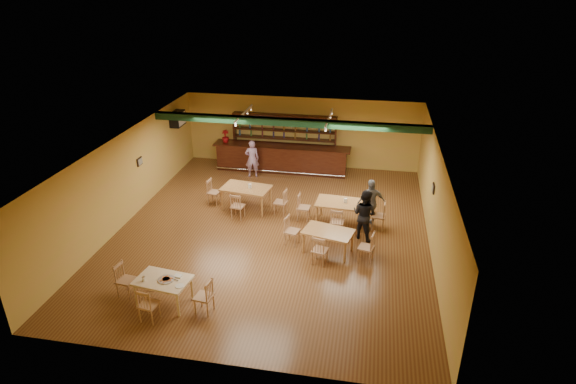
% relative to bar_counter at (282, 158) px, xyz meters
% --- Properties ---
extents(floor, '(12.00, 12.00, 0.00)m').
position_rel_bar_counter_xyz_m(floor, '(0.71, -5.15, -0.56)').
color(floor, brown).
rests_on(floor, ground).
extents(ceiling_beam, '(10.00, 0.30, 0.25)m').
position_rel_bar_counter_xyz_m(ceiling_beam, '(0.71, -2.35, 2.31)').
color(ceiling_beam, '#103219').
rests_on(ceiling_beam, ceiling).
extents(track_rail_left, '(0.05, 2.50, 0.05)m').
position_rel_bar_counter_xyz_m(track_rail_left, '(-1.09, -1.75, 2.38)').
color(track_rail_left, white).
rests_on(track_rail_left, ceiling).
extents(track_rail_right, '(0.05, 2.50, 0.05)m').
position_rel_bar_counter_xyz_m(track_rail_right, '(2.11, -1.75, 2.38)').
color(track_rail_right, white).
rests_on(track_rail_right, ceiling).
extents(ac_unit, '(0.34, 0.70, 0.48)m').
position_rel_bar_counter_xyz_m(ac_unit, '(-4.09, -0.95, 1.79)').
color(ac_unit, white).
rests_on(ac_unit, wall_left).
extents(picture_left, '(0.04, 0.34, 0.28)m').
position_rel_bar_counter_xyz_m(picture_left, '(-4.26, -4.15, 1.14)').
color(picture_left, black).
rests_on(picture_left, wall_left).
extents(picture_right, '(0.04, 0.34, 0.28)m').
position_rel_bar_counter_xyz_m(picture_right, '(5.68, -4.65, 1.14)').
color(picture_right, black).
rests_on(picture_right, wall_right).
extents(bar_counter, '(5.77, 0.85, 1.13)m').
position_rel_bar_counter_xyz_m(bar_counter, '(0.00, 0.00, 0.00)').
color(bar_counter, black).
rests_on(bar_counter, ground).
extents(back_bar_hutch, '(4.46, 0.40, 2.28)m').
position_rel_bar_counter_xyz_m(back_bar_hutch, '(0.00, 0.63, 0.57)').
color(back_bar_hutch, black).
rests_on(back_bar_hutch, ground).
extents(poinsettia, '(0.38, 0.38, 0.53)m').
position_rel_bar_counter_xyz_m(poinsettia, '(-2.43, 0.00, 0.83)').
color(poinsettia, maroon).
rests_on(poinsettia, bar_counter).
extents(dining_table_a, '(1.80, 1.24, 0.84)m').
position_rel_bar_counter_xyz_m(dining_table_a, '(-0.55, -3.76, -0.15)').
color(dining_table_a, '#985B36').
rests_on(dining_table_a, ground).
extents(dining_table_b, '(1.68, 1.07, 0.81)m').
position_rel_bar_counter_xyz_m(dining_table_b, '(2.84, -4.30, -0.16)').
color(dining_table_b, '#985B36').
rests_on(dining_table_b, ground).
extents(dining_table_d, '(1.63, 1.20, 0.73)m').
position_rel_bar_counter_xyz_m(dining_table_d, '(2.62, -6.17, -0.20)').
color(dining_table_d, '#985B36').
rests_on(dining_table_d, ground).
extents(near_table, '(1.46, 1.04, 0.72)m').
position_rel_bar_counter_xyz_m(near_table, '(-1.22, -9.37, -0.20)').
color(near_table, beige).
rests_on(near_table, ground).
extents(pizza_tray, '(0.43, 0.43, 0.01)m').
position_rel_bar_counter_xyz_m(pizza_tray, '(-1.13, -9.37, 0.17)').
color(pizza_tray, silver).
rests_on(pizza_tray, near_table).
extents(parmesan_shaker, '(0.08, 0.08, 0.11)m').
position_rel_bar_counter_xyz_m(parmesan_shaker, '(-1.66, -9.52, 0.21)').
color(parmesan_shaker, '#EAE5C6').
rests_on(parmesan_shaker, near_table).
extents(napkin_stack, '(0.22, 0.17, 0.03)m').
position_rel_bar_counter_xyz_m(napkin_stack, '(-0.89, -9.18, 0.17)').
color(napkin_stack, white).
rests_on(napkin_stack, near_table).
extents(pizza_server, '(0.33, 0.17, 0.00)m').
position_rel_bar_counter_xyz_m(pizza_server, '(-0.98, -9.32, 0.18)').
color(pizza_server, silver).
rests_on(pizza_server, pizza_tray).
extents(side_plate, '(0.25, 0.25, 0.01)m').
position_rel_bar_counter_xyz_m(side_plate, '(-0.69, -9.56, 0.17)').
color(side_plate, white).
rests_on(side_plate, near_table).
extents(patron_bar, '(0.65, 0.52, 1.56)m').
position_rel_bar_counter_xyz_m(patron_bar, '(-1.07, -0.83, 0.22)').
color(patron_bar, purple).
rests_on(patron_bar, ground).
extents(patron_right_a, '(1.01, 0.95, 1.66)m').
position_rel_bar_counter_xyz_m(patron_right_a, '(3.64, -5.10, 0.27)').
color(patron_right_a, black).
rests_on(patron_right_a, ground).
extents(patron_right_b, '(1.03, 0.71, 1.62)m').
position_rel_bar_counter_xyz_m(patron_right_b, '(3.82, -4.17, 0.25)').
color(patron_right_b, slate).
rests_on(patron_right_b, ground).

